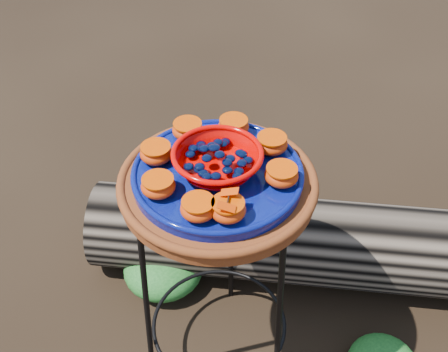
% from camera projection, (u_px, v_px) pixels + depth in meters
% --- Properties ---
extents(ground, '(60.00, 60.00, 0.00)m').
position_uv_depth(ground, '(219.00, 350.00, 1.80)').
color(ground, black).
extents(plant_stand, '(0.44, 0.44, 0.70)m').
position_uv_depth(plant_stand, '(219.00, 282.00, 1.57)').
color(plant_stand, black).
rests_on(plant_stand, ground).
extents(terracotta_saucer, '(0.46, 0.46, 0.04)m').
position_uv_depth(terracotta_saucer, '(218.00, 185.00, 1.32)').
color(terracotta_saucer, '#5A2216').
rests_on(terracotta_saucer, plant_stand).
extents(cobalt_plate, '(0.40, 0.40, 0.03)m').
position_uv_depth(cobalt_plate, '(218.00, 175.00, 1.30)').
color(cobalt_plate, '#00003A').
rests_on(cobalt_plate, terracotta_saucer).
extents(red_bowl, '(0.20, 0.20, 0.05)m').
position_uv_depth(red_bowl, '(217.00, 162.00, 1.28)').
color(red_bowl, '#D20200').
rests_on(red_bowl, cobalt_plate).
extents(glass_gems, '(0.15, 0.15, 0.03)m').
position_uv_depth(glass_gems, '(217.00, 148.00, 1.25)').
color(glass_gems, black).
rests_on(glass_gems, red_bowl).
extents(orange_half_0, '(0.08, 0.08, 0.04)m').
position_uv_depth(orange_half_0, '(228.00, 210.00, 1.17)').
color(orange_half_0, red).
rests_on(orange_half_0, cobalt_plate).
extents(orange_half_1, '(0.08, 0.08, 0.04)m').
position_uv_depth(orange_half_1, '(281.00, 175.00, 1.25)').
color(orange_half_1, red).
rests_on(orange_half_1, cobalt_plate).
extents(orange_half_2, '(0.08, 0.08, 0.04)m').
position_uv_depth(orange_half_2, '(272.00, 144.00, 1.34)').
color(orange_half_2, red).
rests_on(orange_half_2, cobalt_plate).
extents(orange_half_3, '(0.08, 0.08, 0.04)m').
position_uv_depth(orange_half_3, '(234.00, 127.00, 1.39)').
color(orange_half_3, red).
rests_on(orange_half_3, cobalt_plate).
extents(orange_half_4, '(0.08, 0.08, 0.04)m').
position_uv_depth(orange_half_4, '(188.00, 130.00, 1.38)').
color(orange_half_4, red).
rests_on(orange_half_4, cobalt_plate).
extents(orange_half_5, '(0.08, 0.08, 0.04)m').
position_uv_depth(orange_half_5, '(156.00, 153.00, 1.31)').
color(orange_half_5, red).
rests_on(orange_half_5, cobalt_plate).
extents(orange_half_6, '(0.08, 0.08, 0.04)m').
position_uv_depth(orange_half_6, '(158.00, 186.00, 1.23)').
color(orange_half_6, red).
rests_on(orange_half_6, cobalt_plate).
extents(orange_half_7, '(0.08, 0.08, 0.04)m').
position_uv_depth(orange_half_7, '(198.00, 208.00, 1.17)').
color(orange_half_7, red).
rests_on(orange_half_7, cobalt_plate).
extents(butterfly, '(0.08, 0.05, 0.01)m').
position_uv_depth(butterfly, '(228.00, 200.00, 1.15)').
color(butterfly, '#DA3401').
rests_on(butterfly, orange_half_0).
extents(driftwood_log, '(1.63, 0.52, 0.30)m').
position_uv_depth(driftwood_log, '(324.00, 243.00, 1.94)').
color(driftwood_log, black).
rests_on(driftwood_log, ground).
extents(foliage_left, '(0.28, 0.28, 0.14)m').
position_uv_depth(foliage_left, '(163.00, 267.00, 1.97)').
color(foliage_left, '#154818').
rests_on(foliage_left, ground).
extents(foliage_back, '(0.30, 0.30, 0.15)m').
position_uv_depth(foliage_back, '(208.00, 213.00, 2.16)').
color(foliage_back, '#154818').
rests_on(foliage_back, ground).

